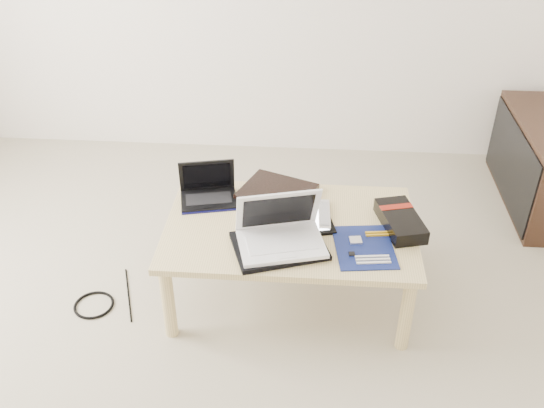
# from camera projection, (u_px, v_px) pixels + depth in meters

# --- Properties ---
(ground) EXTENTS (4.00, 4.00, 0.00)m
(ground) POSITION_uv_depth(u_px,v_px,m) (192.00, 380.00, 2.46)
(ground) COLOR #B0A78E
(ground) RESTS_ON ground
(coffee_table) EXTENTS (1.10, 0.70, 0.40)m
(coffee_table) POSITION_uv_depth(u_px,v_px,m) (290.00, 234.00, 2.69)
(coffee_table) COLOR #DBC384
(coffee_table) RESTS_ON ground
(book) EXTENTS (0.40, 0.37, 0.03)m
(book) POSITION_uv_depth(u_px,v_px,m) (277.00, 192.00, 2.86)
(book) COLOR black
(book) RESTS_ON coffee_table
(netbook) EXTENTS (0.29, 0.24, 0.19)m
(netbook) POSITION_uv_depth(u_px,v_px,m) (208.00, 192.00, 2.82)
(netbook) COLOR black
(netbook) RESTS_ON coffee_table
(tablet) EXTENTS (0.31, 0.26, 0.01)m
(tablet) POSITION_uv_depth(u_px,v_px,m) (301.00, 222.00, 2.67)
(tablet) COLOR black
(tablet) RESTS_ON coffee_table
(remote) EXTENTS (0.06, 0.23, 0.02)m
(remote) POSITION_uv_depth(u_px,v_px,m) (324.00, 215.00, 2.71)
(remote) COLOR silver
(remote) RESTS_ON coffee_table
(neoprene_sleeve) EXTENTS (0.44, 0.38, 0.02)m
(neoprene_sleeve) POSITION_uv_depth(u_px,v_px,m) (279.00, 246.00, 2.53)
(neoprene_sleeve) COLOR black
(neoprene_sleeve) RESTS_ON coffee_table
(white_laptop) EXTENTS (0.40, 0.33, 0.24)m
(white_laptop) POSITION_uv_depth(u_px,v_px,m) (280.00, 232.00, 2.51)
(white_laptop) COLOR white
(white_laptop) RESTS_ON neoprene_sleeve
(motherboard) EXTENTS (0.27, 0.33, 0.01)m
(motherboard) POSITION_uv_depth(u_px,v_px,m) (365.00, 247.00, 2.53)
(motherboard) COLOR #0C184E
(motherboard) RESTS_ON coffee_table
(gpu_box) EXTENTS (0.22, 0.32, 0.07)m
(gpu_box) POSITION_uv_depth(u_px,v_px,m) (400.00, 221.00, 2.64)
(gpu_box) COLOR black
(gpu_box) RESTS_ON coffee_table
(cable_coil) EXTENTS (0.11, 0.11, 0.01)m
(cable_coil) POSITION_uv_depth(u_px,v_px,m) (261.00, 231.00, 2.62)
(cable_coil) COLOR black
(cable_coil) RESTS_ON coffee_table
(floor_cable_coil) EXTENTS (0.20, 0.20, 0.01)m
(floor_cable_coil) POSITION_uv_depth(u_px,v_px,m) (94.00, 305.00, 2.81)
(floor_cable_coil) COLOR black
(floor_cable_coil) RESTS_ON ground
(floor_cable_trail) EXTENTS (0.13, 0.36, 0.01)m
(floor_cable_trail) POSITION_uv_depth(u_px,v_px,m) (128.00, 294.00, 2.88)
(floor_cable_trail) COLOR black
(floor_cable_trail) RESTS_ON ground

